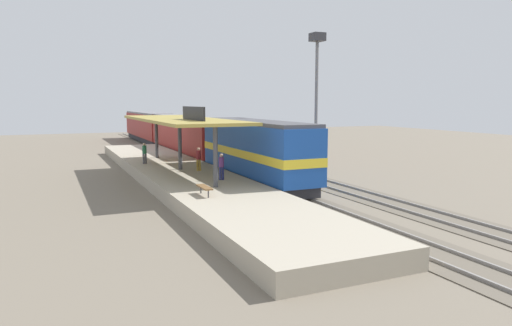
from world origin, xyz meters
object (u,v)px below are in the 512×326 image
object	(u,v)px
locomotive	(255,151)
person_walking	(144,152)
light_mast	(317,72)
platform_bench	(204,187)
person_boarding	(199,158)
person_waiting	(221,165)
passenger_carriage_rear	(148,126)
passenger_carriage_front	(187,136)

from	to	relation	value
locomotive	person_walking	bearing A→B (deg)	129.69
locomotive	light_mast	bearing A→B (deg)	30.36
platform_bench	locomotive	world-z (taller)	locomotive
light_mast	platform_bench	bearing A→B (deg)	-140.69
person_walking	person_boarding	bearing A→B (deg)	-62.73
locomotive	person_waiting	distance (m)	4.15
platform_bench	person_boarding	distance (m)	9.27
platform_bench	person_boarding	size ratio (longest dim) A/B	0.99
locomotive	person_walking	distance (m)	10.07
person_walking	light_mast	bearing A→B (deg)	-12.55
light_mast	person_walking	xyz separation A→B (m)	(-14.22, 3.16, -6.54)
passenger_carriage_rear	light_mast	size ratio (longest dim) A/B	1.71
person_walking	person_boarding	distance (m)	6.23
platform_bench	person_waiting	xyz separation A→B (m)	(2.58, 4.45, 0.51)
platform_bench	locomotive	xyz separation A→B (m)	(6.00, 6.73, 1.07)
locomotive	passenger_carriage_front	size ratio (longest dim) A/B	0.72
platform_bench	person_waiting	world-z (taller)	person_waiting
person_boarding	light_mast	bearing A→B (deg)	11.81
platform_bench	passenger_carriage_rear	distance (m)	45.93
passenger_carriage_rear	light_mast	bearing A→B (deg)	-77.16
passenger_carriage_rear	person_boarding	bearing A→B (deg)	-95.56
person_boarding	passenger_carriage_front	bearing A→B (deg)	77.30
platform_bench	passenger_carriage_rear	bearing A→B (deg)	82.49
person_walking	person_waiting	bearing A→B (deg)	-73.33
passenger_carriage_rear	person_boarding	size ratio (longest dim) A/B	11.70
person_waiting	person_walking	distance (m)	10.46
passenger_carriage_rear	light_mast	world-z (taller)	light_mast
locomotive	person_boarding	size ratio (longest dim) A/B	8.44
locomotive	passenger_carriage_rear	world-z (taller)	locomotive
locomotive	person_waiting	size ratio (longest dim) A/B	8.44
locomotive	passenger_carriage_front	world-z (taller)	locomotive
platform_bench	passenger_carriage_front	world-z (taller)	passenger_carriage_front
person_walking	person_boarding	size ratio (longest dim) A/B	1.00
light_mast	passenger_carriage_rear	bearing A→B (deg)	102.84
light_mast	person_waiting	world-z (taller)	light_mast
person_waiting	person_walking	world-z (taller)	same
locomotive	platform_bench	bearing A→B (deg)	-131.72
passenger_carriage_front	person_waiting	xyz separation A→B (m)	(-3.42, -20.28, -0.46)
platform_bench	person_waiting	bearing A→B (deg)	59.85
locomotive	light_mast	xyz separation A→B (m)	(7.80, 4.57, 5.99)
platform_bench	light_mast	distance (m)	19.18
passenger_carriage_front	passenger_carriage_rear	distance (m)	20.80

